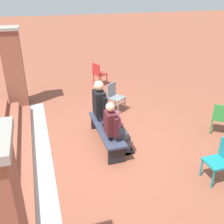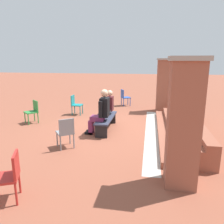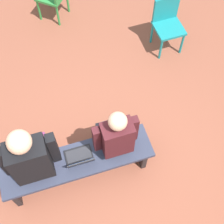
# 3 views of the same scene
# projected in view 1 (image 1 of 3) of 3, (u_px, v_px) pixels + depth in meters

# --- Properties ---
(ground_plane) EXTENTS (60.00, 60.00, 0.00)m
(ground_plane) POSITION_uv_depth(u_px,v_px,m) (104.00, 149.00, 6.12)
(ground_plane) COLOR brown
(concrete_strip) EXTENTS (5.78, 0.40, 0.01)m
(concrete_strip) POSITION_uv_depth(u_px,v_px,m) (42.00, 154.00, 5.94)
(concrete_strip) COLOR #B7B2A8
(concrete_strip) RESTS_ON ground
(brick_pillar_right_of_steps) EXTENTS (0.64, 0.64, 2.39)m
(brick_pillar_right_of_steps) POSITION_uv_depth(u_px,v_px,m) (14.00, 68.00, 7.86)
(brick_pillar_right_of_steps) COLOR #93513D
(brick_pillar_right_of_steps) RESTS_ON ground
(bench) EXTENTS (1.80, 0.44, 0.45)m
(bench) POSITION_uv_depth(u_px,v_px,m) (106.00, 131.00, 6.18)
(bench) COLOR #33384C
(bench) RESTS_ON ground
(person_student) EXTENTS (0.51, 0.64, 1.29)m
(person_student) POSITION_uv_depth(u_px,v_px,m) (115.00, 127.00, 5.63)
(person_student) COLOR #383842
(person_student) RESTS_ON ground
(person_adult) EXTENTS (0.60, 0.76, 1.44)m
(person_adult) POSITION_uv_depth(u_px,v_px,m) (104.00, 107.00, 6.41)
(person_adult) COLOR #7F2D5B
(person_adult) RESTS_ON ground
(laptop) EXTENTS (0.32, 0.29, 0.21)m
(laptop) POSITION_uv_depth(u_px,v_px,m) (106.00, 126.00, 6.08)
(laptop) COLOR black
(laptop) RESTS_ON bench
(plastic_chair_far_right) EXTENTS (0.59, 0.59, 0.84)m
(plastic_chair_far_right) POSITION_uv_depth(u_px,v_px,m) (114.00, 95.00, 7.82)
(plastic_chair_far_right) COLOR gray
(plastic_chair_far_right) RESTS_ON ground
(plastic_chair_mid_courtyard) EXTENTS (0.55, 0.55, 0.84)m
(plastic_chair_mid_courtyard) POSITION_uv_depth(u_px,v_px,m) (98.00, 73.00, 9.80)
(plastic_chair_mid_courtyard) COLOR red
(plastic_chair_mid_courtyard) RESTS_ON ground
(plastic_chair_by_pillar) EXTENTS (0.59, 0.59, 0.84)m
(plastic_chair_by_pillar) POSITION_uv_depth(u_px,v_px,m) (221.00, 117.00, 6.55)
(plastic_chair_by_pillar) COLOR #2D893D
(plastic_chair_by_pillar) RESTS_ON ground
(plastic_chair_near_bench_left) EXTENTS (0.43, 0.43, 0.84)m
(plastic_chair_near_bench_left) POSITION_uv_depth(u_px,v_px,m) (221.00, 159.00, 4.97)
(plastic_chair_near_bench_left) COLOR teal
(plastic_chair_near_bench_left) RESTS_ON ground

